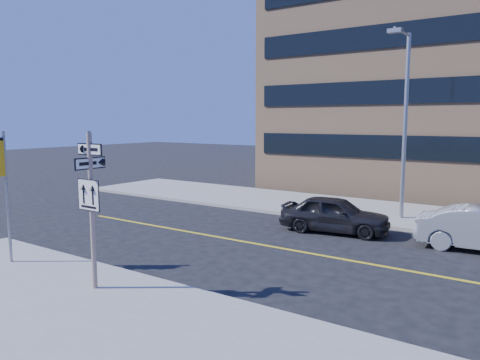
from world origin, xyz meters
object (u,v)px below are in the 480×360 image
Objects in this scene: parked_car_a at (335,214)px; sign_pole at (91,201)px; traffic_signal at (0,169)px; streetlight_a at (404,114)px.

sign_pole is at bearing 157.89° from parked_car_a.
sign_pole is 1.02× the size of traffic_signal.
parked_car_a is at bearing 57.32° from traffic_signal.
sign_pole reaches higher than traffic_signal.
sign_pole reaches higher than parked_car_a.
streetlight_a is (8.00, 13.42, 1.73)m from traffic_signal.
streetlight_a is at bearing 59.20° from traffic_signal.
parked_car_a is 0.54× the size of streetlight_a.
traffic_signal is 0.50× the size of streetlight_a.
sign_pole is at bearing 2.11° from traffic_signal.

